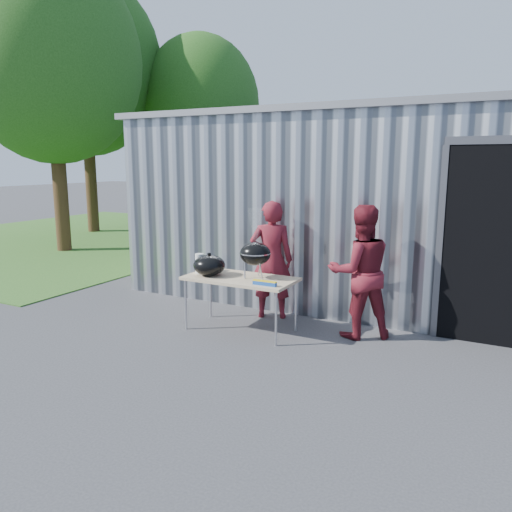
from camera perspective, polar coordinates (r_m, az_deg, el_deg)
The scene contains 14 objects.
ground at distance 6.26m, azimuth -2.16°, elevation -10.76°, with size 80.00×80.00×0.00m, color #363639.
building at distance 9.87m, azimuth 16.03°, elevation 5.94°, with size 8.20×6.20×3.10m.
grass_patch at distance 16.41m, azimuth -19.28°, elevation 2.14°, with size 10.00×12.00×0.02m, color #2D591E.
tree_left at distance 14.01m, azimuth -22.39°, elevation 20.01°, with size 4.39×4.39×7.27m.
tree_mid at distance 17.54m, azimuth -19.06°, elevation 19.83°, with size 4.85×4.85×8.03m.
tree_far at distance 17.01m, azimuth -6.37°, elevation 16.82°, with size 3.82×3.82×6.32m.
folding_table at distance 6.78m, azimuth -1.80°, elevation -2.78°, with size 1.50×0.75×0.75m.
kettle_grill at distance 6.64m, azimuth -0.09°, elevation 1.01°, with size 0.42×0.42×0.93m.
grill_lid at distance 6.88m, azimuth -5.36°, elevation -1.06°, with size 0.44×0.44×0.32m.
paper_towels at distance 7.03m, azimuth -6.47°, elevation -0.86°, with size 0.12×0.12×0.28m, color white.
white_tub at distance 7.19m, azimuth -4.94°, elevation -1.31°, with size 0.20×0.15×0.10m, color white.
foil_box at distance 6.32m, azimuth 0.99°, elevation -3.11°, with size 0.32×0.06×0.06m.
person_cook at distance 7.34m, azimuth 1.77°, elevation -0.44°, with size 0.64×0.42×1.74m, color maroon.
person_bystander at distance 6.66m, azimuth 11.83°, elevation -1.78°, with size 0.85×0.66×1.76m, color maroon.
Camera 1 is at (2.91, -5.05, 2.30)m, focal length 35.00 mm.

